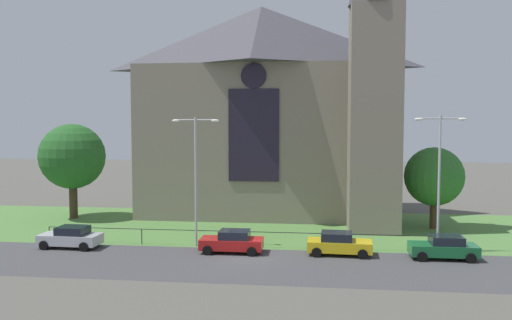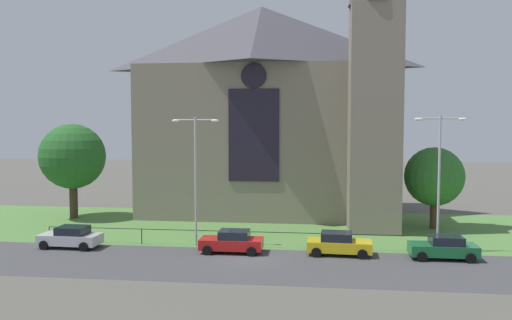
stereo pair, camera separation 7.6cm
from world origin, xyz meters
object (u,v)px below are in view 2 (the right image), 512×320
Objects in this scene: church_building at (269,107)px; tree_right_far at (434,177)px; parked_car_yellow at (339,244)px; streetlamp_far at (439,167)px; streetlamp_near at (196,166)px; parked_car_silver at (71,237)px; parked_car_green at (444,247)px; tree_left_far at (73,157)px; parked_car_red at (232,242)px.

church_building is 16.58m from tree_right_far.
streetlamp_far is at bearing 13.74° from parked_car_yellow.
church_building is 3.84× the size of tree_right_far.
streetlamp_near reaches higher than parked_car_silver.
tree_right_far reaches higher than parked_car_green.
parked_car_silver is (-12.41, -15.86, -9.53)m from church_building.
tree_left_far is 16.73m from streetlamp_near.
parked_car_green is (0.04, -1.57, -5.03)m from streetlamp_far.
streetlamp_near reaches higher than tree_left_far.
tree_right_far is 1.58× the size of parked_car_yellow.
church_building is 6.08× the size of parked_car_yellow.
streetlamp_near is at bearing 180.00° from streetlamp_far.
parked_car_silver is (5.19, -10.96, -4.94)m from tree_left_far.
parked_car_yellow is (-8.12, -9.70, -3.58)m from tree_right_far.
tree_left_far is at bearing -33.55° from parked_car_red.
parked_car_silver is at bearing -159.66° from tree_right_far.
tree_right_far is at bearing 24.88° from streetlamp_near.
parked_car_yellow is (-6.61, -1.31, -5.03)m from streetlamp_far.
tree_left_far is 2.07× the size of parked_car_red.
church_building is at bearing 114.01° from parked_car_yellow.
church_building is 22.28m from parked_car_silver.
tree_left_far is 2.03× the size of parked_car_yellow.
parked_car_red and parked_car_green have the same top height.
parked_car_green is (12.81, -15.92, -9.53)m from church_building.
parked_car_yellow is at bearing -2.38° from parked_car_green.
parked_car_silver is at bearing -0.23° from parked_car_red.
streetlamp_near is 2.14× the size of parked_car_yellow.
streetlamp_near is 16.57m from streetlamp_far.
tree_left_far reaches higher than tree_right_far.
parked_car_red is at bearing -146.95° from tree_right_far.
parked_car_silver and parked_car_yellow have the same top height.
tree_right_far is 1.61× the size of parked_car_green.
streetlamp_near reaches higher than parked_car_yellow.
streetlamp_near is at bearing -34.40° from tree_left_far.
streetlamp_far reaches higher than parked_car_red.
streetlamp_far is at bearing -88.81° from parked_car_green.
tree_right_far is at bearing 79.79° from streetlamp_far.
tree_right_far reaches higher than parked_car_yellow.
church_building reaches higher than streetlamp_far.
tree_left_far is 0.95× the size of streetlamp_near.
streetlamp_near is 2.17× the size of parked_car_red.
streetlamp_near is (13.80, -9.45, 0.05)m from tree_left_far.
streetlamp_far is 25.73m from parked_car_silver.
parked_car_silver and parked_car_green have the same top height.
church_building reaches higher than parked_car_red.
parked_car_yellow is at bearing -178.44° from parked_car_red.
parked_car_silver is at bearing -64.68° from tree_left_far.
church_building is 2.99× the size of tree_left_far.
streetlamp_near is at bearing -5.55° from parked_car_green.
parked_car_red is 13.76m from parked_car_green.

